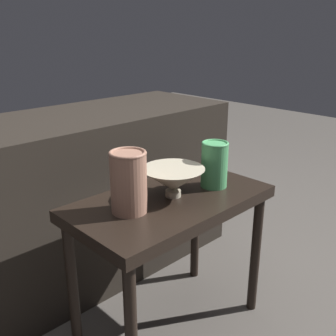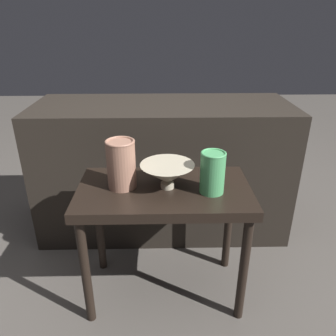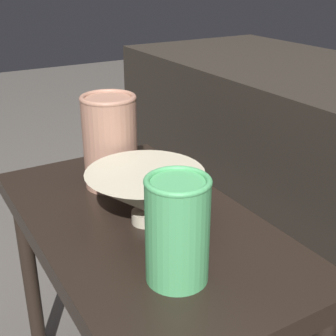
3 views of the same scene
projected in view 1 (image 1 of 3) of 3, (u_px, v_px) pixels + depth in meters
ground_plane at (170, 325)px, 1.48m from camera, size 8.00×8.00×0.00m
table at (170, 217)px, 1.32m from camera, size 0.67×0.38×0.52m
couch_backdrop at (85, 196)px, 1.71m from camera, size 1.33×0.50×0.72m
bowl at (173, 180)px, 1.29m from camera, size 0.21×0.21×0.10m
vase_textured_left at (129, 181)px, 1.17m from camera, size 0.11×0.11×0.19m
vase_colorful_right at (214, 164)px, 1.36m from camera, size 0.09×0.09×0.16m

